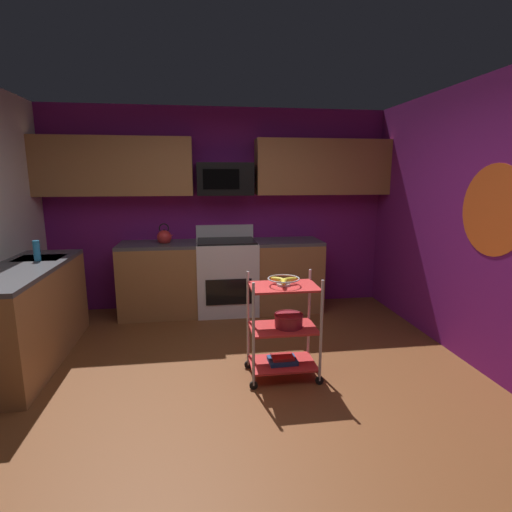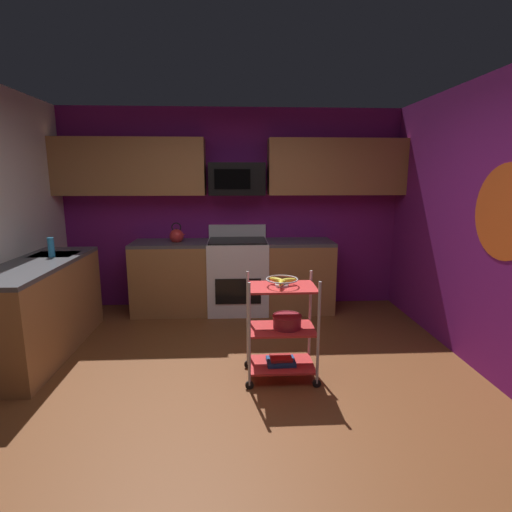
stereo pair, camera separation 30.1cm
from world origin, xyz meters
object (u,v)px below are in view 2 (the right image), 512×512
fruit_bowl (282,281)px  kettle (177,236)px  book_stack (281,360)px  mixing_bowl_large (287,321)px  rolling_cart (281,328)px  oven_range (238,275)px  microwave (237,179)px  dish_soap_bottle (51,247)px

fruit_bowl → kettle: bearing=121.9°
book_stack → mixing_bowl_large: bearing=0.0°
rolling_cart → book_stack: (0.00, 0.00, -0.30)m
oven_range → book_stack: bearing=-78.8°
rolling_cart → kettle: kettle is taller
oven_range → fruit_bowl: (0.36, -1.81, 0.40)m
microwave → mixing_bowl_large: bearing=-78.0°
dish_soap_bottle → mixing_bowl_large: bearing=-21.4°
mixing_bowl_large → kettle: 2.21m
mixing_bowl_large → kettle: (-1.17, 1.81, 0.48)m
oven_range → fruit_bowl: 1.89m
rolling_cart → kettle: 2.20m
fruit_bowl → dish_soap_bottle: dish_soap_bottle is taller
rolling_cart → kettle: (-1.13, 1.81, 0.54)m
fruit_bowl → kettle: kettle is taller
rolling_cart → dish_soap_bottle: 2.51m
oven_range → kettle: 0.93m
book_stack → dish_soap_bottle: (-2.27, 0.91, 0.86)m
microwave → kettle: 1.05m
microwave → mixing_bowl_large: (0.41, -1.92, -1.18)m
microwave → rolling_cart: bearing=-79.4°
microwave → rolling_cart: (0.36, -1.92, -1.25)m
mixing_bowl_large → kettle: kettle is taller
mixing_bowl_large → fruit_bowl: bearing=180.0°
microwave → rolling_cart: size_ratio=0.77×
fruit_bowl → mixing_bowl_large: 0.36m
oven_range → kettle: size_ratio=4.17×
book_stack → kettle: size_ratio=0.95×
book_stack → rolling_cart: bearing=-153.4°
oven_range → rolling_cart: oven_range is taller
rolling_cart → dish_soap_bottle: dish_soap_bottle is taller
microwave → oven_range: bearing=-89.7°
microwave → dish_soap_bottle: bearing=-152.2°
mixing_bowl_large → dish_soap_bottle: 2.54m
microwave → book_stack: 2.49m
microwave → book_stack: (0.36, -1.92, -1.54)m
rolling_cart → mixing_bowl_large: bearing=0.0°
microwave → dish_soap_bottle: 2.27m
oven_range → dish_soap_bottle: (-1.92, -0.90, 0.54)m
kettle → dish_soap_bottle: kettle is taller
fruit_bowl → book_stack: bearing=0.0°
fruit_bowl → mixing_bowl_large: size_ratio=1.08×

